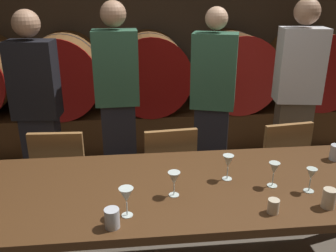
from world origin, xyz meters
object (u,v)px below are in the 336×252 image
(wine_barrel_right, at_px, (232,69))
(cup_far_left, at_px, (112,218))
(dining_table, at_px, (185,193))
(guest_center_left, at_px, (118,102))
(cup_far_right, at_px, (336,152))
(chair_right, at_px, (278,163))
(wine_glass_far_left, at_px, (126,196))
(wine_glass_center_left, at_px, (228,162))
(wine_glass_center_right, at_px, (274,169))
(wine_glass_right, at_px, (311,175))
(chair_left, at_px, (63,174))
(chair_center, at_px, (168,170))
(guest_far_right, at_px, (295,100))
(wine_glass_left, at_px, (174,179))
(wine_barrel_left, at_px, (63,73))
(guest_center_right, at_px, (212,105))
(cup_center_left, at_px, (273,206))
(wine_barrel_center, at_px, (149,71))
(cup_center_right, at_px, (329,198))
(guest_far_left, at_px, (38,110))
(wine_barrel_far_right, at_px, (310,67))

(wine_barrel_right, xyz_separation_m, cup_far_left, (-1.40, -2.88, -0.10))
(dining_table, bearing_deg, guest_center_left, 109.17)
(cup_far_right, bearing_deg, chair_right, 110.28)
(wine_glass_far_left, distance_m, wine_glass_center_left, 0.70)
(wine_glass_center_left, relative_size, wine_glass_center_right, 1.05)
(wine_barrel_right, height_order, wine_glass_far_left, wine_barrel_right)
(chair_right, distance_m, wine_glass_right, 0.97)
(chair_left, relative_size, wine_glass_center_right, 5.69)
(chair_center, xyz_separation_m, wine_glass_far_left, (-0.32, -0.97, 0.39))
(wine_barrel_right, relative_size, guest_far_right, 0.52)
(wine_glass_left, bearing_deg, wine_glass_center_left, 23.35)
(dining_table, relative_size, wine_glass_left, 19.80)
(wine_barrel_left, bearing_deg, wine_glass_right, -55.64)
(guest_center_right, relative_size, wine_glass_far_left, 10.61)
(chair_left, distance_m, wine_glass_center_left, 1.38)
(wine_glass_left, height_order, cup_center_left, wine_glass_left)
(wine_glass_center_right, bearing_deg, wine_glass_center_left, 156.10)
(wine_barrel_center, bearing_deg, wine_glass_center_right, -77.15)
(wine_barrel_right, xyz_separation_m, wine_glass_center_left, (-0.71, -2.47, -0.03))
(wine_barrel_center, relative_size, cup_far_left, 9.11)
(dining_table, distance_m, wine_glass_right, 0.74)
(guest_center_left, bearing_deg, wine_glass_right, 127.76)
(wine_barrel_center, relative_size, guest_center_left, 0.52)
(dining_table, bearing_deg, chair_left, 139.88)
(cup_far_left, bearing_deg, wine_glass_center_right, 17.79)
(guest_center_left, relative_size, cup_center_right, 16.32)
(wine_glass_left, bearing_deg, cup_center_right, -14.12)
(guest_far_left, height_order, cup_center_left, guest_far_left)
(chair_right, height_order, wine_glass_center_left, wine_glass_center_left)
(wine_barrel_right, xyz_separation_m, guest_center_left, (-1.41, -1.29, 0.01))
(guest_center_left, height_order, wine_glass_center_right, guest_center_left)
(dining_table, height_order, wine_glass_center_right, wine_glass_center_right)
(dining_table, xyz_separation_m, wine_glass_far_left, (-0.35, -0.28, 0.18))
(guest_center_left, bearing_deg, wine_glass_far_left, 91.24)
(wine_barrel_right, bearing_deg, cup_center_right, -94.96)
(wine_glass_center_left, xyz_separation_m, cup_center_left, (0.15, -0.37, -0.08))
(chair_left, height_order, wine_glass_right, wine_glass_right)
(wine_barrel_right, bearing_deg, wine_barrel_center, 180.00)
(wine_barrel_left, xyz_separation_m, wine_glass_center_left, (1.38, -2.47, -0.03))
(guest_center_right, distance_m, guest_far_right, 0.74)
(chair_center, relative_size, wine_glass_center_left, 5.41)
(wine_barrel_far_right, height_order, wine_glass_far_left, wine_barrel_far_right)
(guest_center_right, distance_m, wine_glass_center_left, 1.12)
(chair_center, relative_size, wine_glass_right, 5.95)
(wine_barrel_right, height_order, wine_glass_right, wine_barrel_right)
(wine_glass_left, height_order, wine_glass_center_right, wine_glass_center_right)
(wine_barrel_left, relative_size, guest_far_left, 0.54)
(wine_barrel_center, distance_m, cup_center_left, 2.89)
(cup_far_left, bearing_deg, wine_glass_left, 37.42)
(wine_barrel_center, height_order, wine_barrel_right, same)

